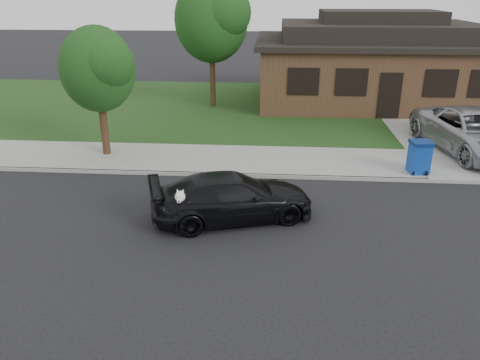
{
  "coord_description": "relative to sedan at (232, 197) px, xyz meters",
  "views": [
    {
      "loc": [
        -1.31,
        -10.92,
        5.86
      ],
      "look_at": [
        -2.17,
        0.58,
        1.1
      ],
      "focal_mm": 35.0,
      "sensor_mm": 36.0,
      "label": 1
    }
  ],
  "objects": [
    {
      "name": "tree_2",
      "position": [
        -5.0,
        4.64,
        2.63
      ],
      "size": [
        2.73,
        2.6,
        4.59
      ],
      "color": "#332114",
      "rests_on": "ground"
    },
    {
      "name": "sedan",
      "position": [
        0.0,
        0.0,
        0.0
      ],
      "size": [
        4.71,
        3.03,
        1.27
      ],
      "rotation": [
        0.0,
        0.0,
        1.88
      ],
      "color": "black",
      "rests_on": "ground"
    },
    {
      "name": "recycling_bin",
      "position": [
        5.91,
        3.61,
        0.03
      ],
      "size": [
        0.72,
        0.74,
        1.09
      ],
      "rotation": [
        0.0,
        0.0,
        0.12
      ],
      "color": "#0D3999",
      "rests_on": "sidewalk"
    },
    {
      "name": "sidewalk",
      "position": [
        2.38,
        4.53,
        -0.58
      ],
      "size": [
        60.0,
        3.0,
        0.12
      ],
      "primitive_type": "cube",
      "color": "gray",
      "rests_on": "ground"
    },
    {
      "name": "lawn",
      "position": [
        2.38,
        12.53,
        -0.57
      ],
      "size": [
        60.0,
        13.0,
        0.13
      ],
      "primitive_type": "cube",
      "color": "#193814",
      "rests_on": "ground"
    },
    {
      "name": "minivan",
      "position": [
        8.46,
        5.89,
        0.28
      ],
      "size": [
        3.67,
        6.02,
        1.56
      ],
      "primitive_type": "imported",
      "rotation": [
        0.0,
        0.0,
        0.2
      ],
      "color": "#A4A7AB",
      "rests_on": "driveway"
    },
    {
      "name": "ground",
      "position": [
        2.38,
        -0.47,
        -0.64
      ],
      "size": [
        120.0,
        120.0,
        0.0
      ],
      "primitive_type": "plane",
      "color": "black",
      "rests_on": "ground"
    },
    {
      "name": "tree_0",
      "position": [
        -1.96,
        12.4,
        3.84
      ],
      "size": [
        3.78,
        3.6,
        6.34
      ],
      "color": "#332114",
      "rests_on": "ground"
    },
    {
      "name": "curb",
      "position": [
        2.38,
        3.03,
        -0.58
      ],
      "size": [
        60.0,
        0.12,
        0.12
      ],
      "primitive_type": "cube",
      "color": "gray",
      "rests_on": "ground"
    },
    {
      "name": "driveway",
      "position": [
        8.38,
        9.53,
        -0.57
      ],
      "size": [
        4.5,
        13.0,
        0.14
      ],
      "primitive_type": "cube",
      "color": "gray",
      "rests_on": "ground"
    },
    {
      "name": "house",
      "position": [
        6.38,
        14.52,
        1.5
      ],
      "size": [
        12.6,
        8.6,
        4.65
      ],
      "color": "#422B1C",
      "rests_on": "ground"
    }
  ]
}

